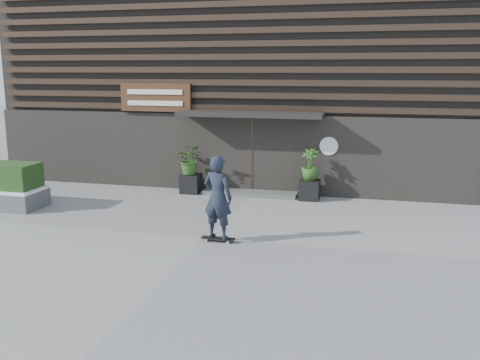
# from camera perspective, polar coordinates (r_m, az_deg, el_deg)

# --- Properties ---
(ground) EXTENTS (80.00, 80.00, 0.00)m
(ground) POSITION_cam_1_polar(r_m,az_deg,el_deg) (12.66, -3.65, -6.22)
(ground) COLOR gray
(ground) RESTS_ON ground
(entrance_step) EXTENTS (3.00, 0.80, 0.12)m
(entrance_step) POSITION_cam_1_polar(r_m,az_deg,el_deg) (16.93, 1.08, -1.37)
(entrance_step) COLOR #4F4F4D
(entrance_step) RESTS_ON ground
(planter_pot_left) EXTENTS (0.60, 0.60, 0.60)m
(planter_pot_left) POSITION_cam_1_polar(r_m,az_deg,el_deg) (17.21, -5.24, -0.38)
(planter_pot_left) COLOR black
(planter_pot_left) RESTS_ON ground
(bamboo_left) EXTENTS (0.86, 0.75, 0.96)m
(bamboo_left) POSITION_cam_1_polar(r_m,az_deg,el_deg) (17.06, -5.29, 2.18)
(bamboo_left) COLOR #2D591E
(bamboo_left) RESTS_ON planter_pot_left
(planter_pot_right) EXTENTS (0.60, 0.60, 0.60)m
(planter_pot_right) POSITION_cam_1_polar(r_m,az_deg,el_deg) (16.37, 7.42, -1.06)
(planter_pot_right) COLOR black
(planter_pot_right) RESTS_ON ground
(bamboo_right) EXTENTS (0.54, 0.54, 0.96)m
(bamboo_right) POSITION_cam_1_polar(r_m,az_deg,el_deg) (16.21, 7.49, 1.63)
(bamboo_right) COLOR #2D591E
(bamboo_right) RESTS_ON planter_pot_right
(building) EXTENTS (18.00, 11.00, 8.00)m
(building) POSITION_cam_1_polar(r_m,az_deg,el_deg) (21.74, 4.38, 11.95)
(building) COLOR black
(building) RESTS_ON ground
(skateboarder) EXTENTS (0.78, 0.59, 2.01)m
(skateboarder) POSITION_cam_1_polar(r_m,az_deg,el_deg) (12.11, -2.39, -1.88)
(skateboarder) COLOR black
(skateboarder) RESTS_ON ground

